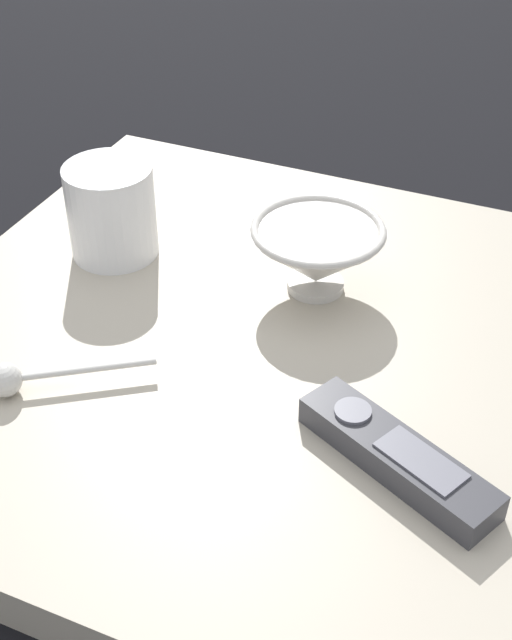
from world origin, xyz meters
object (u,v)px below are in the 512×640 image
teaspoon (16,378)px  tv_remote_near (397,456)px  coffee_mug (112,211)px  cereal_bowl (317,254)px

teaspoon → tv_remote_near: 0.32m
coffee_mug → cereal_bowl: bearing=-174.5°
coffee_mug → teaspoon: bearing=99.2°
tv_remote_near → teaspoon: bearing=7.7°
cereal_bowl → coffee_mug: 0.21m
cereal_bowl → tv_remote_near: cereal_bowl is taller
cereal_bowl → tv_remote_near: size_ratio=0.74×
coffee_mug → tv_remote_near: (-0.35, 0.18, -0.04)m
cereal_bowl → tv_remote_near: (-0.14, 0.20, -0.03)m
teaspoon → tv_remote_near: size_ratio=0.70×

